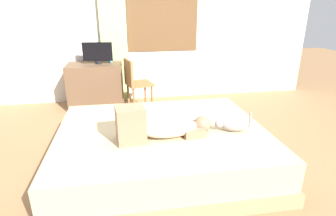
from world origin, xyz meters
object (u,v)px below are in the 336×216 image
person_lying (160,127)px  desk (96,86)px  cup (110,59)px  chair_by_desk (135,81)px  tv_monitor (98,53)px  bed (162,147)px  cat (232,125)px

person_lying → desk: (-0.78, 2.24, -0.18)m
person_lying → cup: cup is taller
chair_by_desk → person_lying: bearing=-85.8°
tv_monitor → cup: 0.27m
bed → tv_monitor: tv_monitor is taller
bed → chair_by_desk: size_ratio=2.54×
desk → cup: (0.26, 0.13, 0.42)m
desk → tv_monitor: size_ratio=1.87×
desk → cup: size_ratio=9.22×
bed → tv_monitor: (-0.75, 2.04, 0.71)m
person_lying → cup: (-0.52, 2.37, 0.24)m
bed → chair_by_desk: chair_by_desk is taller
person_lying → desk: size_ratio=1.05×
cat → desk: desk is taller
chair_by_desk → tv_monitor: bearing=148.7°
cat → cup: cup is taller
person_lying → cat: bearing=1.2°
desk → chair_by_desk: (0.64, -0.35, 0.14)m
cat → chair_by_desk: (-0.88, 1.88, 0.01)m
desk → bed: bearing=-68.0°
desk → tv_monitor: (0.07, 0.00, 0.55)m
tv_monitor → chair_by_desk: 0.79m
bed → desk: size_ratio=2.43×
person_lying → desk: 2.38m
cup → chair_by_desk: (0.38, -0.48, -0.28)m
tv_monitor → desk: bearing=180.0°
tv_monitor → chair_by_desk: size_ratio=0.56×
cup → chair_by_desk: size_ratio=0.11×
tv_monitor → cup: tv_monitor is taller
chair_by_desk → desk: bearing=151.5°
desk → cup: bearing=27.2°
cup → bed: bearing=-75.4°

